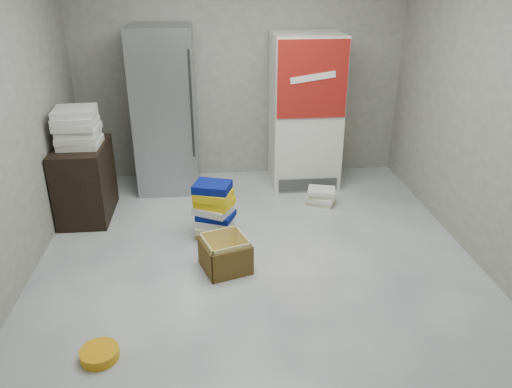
{
  "coord_description": "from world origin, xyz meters",
  "views": [
    {
      "loc": [
        -0.38,
        -3.62,
        2.47
      ],
      "look_at": [
        0.03,
        0.7,
        0.49
      ],
      "focal_mm": 35.0,
      "sensor_mm": 36.0,
      "label": 1
    }
  ],
  "objects": [
    {
      "name": "phonebook_stack_main",
      "position": [
        -0.38,
        0.78,
        0.29
      ],
      "size": [
        0.45,
        0.41,
        0.58
      ],
      "rotation": [
        0.0,
        0.0,
        -0.37
      ],
      "color": "#998552",
      "rests_on": "ground"
    },
    {
      "name": "supply_box_stack",
      "position": [
        -1.73,
        1.39,
        0.99
      ],
      "size": [
        0.43,
        0.44,
        0.39
      ],
      "color": "silver",
      "rests_on": "wood_shelf"
    },
    {
      "name": "phonebook_stack_side",
      "position": [
        0.85,
        1.45,
        0.09
      ],
      "size": [
        0.38,
        0.36,
        0.18
      ],
      "rotation": [
        0.0,
        0.0,
        -0.38
      ],
      "color": "beige",
      "rests_on": "ground"
    },
    {
      "name": "cardboard_box",
      "position": [
        -0.29,
        0.2,
        0.13
      ],
      "size": [
        0.49,
        0.49,
        0.31
      ],
      "rotation": [
        0.0,
        0.0,
        0.32
      ],
      "color": "yellow",
      "rests_on": "ground"
    },
    {
      "name": "coke_cooler",
      "position": [
        0.75,
        2.12,
        0.9
      ],
      "size": [
        0.8,
        0.73,
        1.8
      ],
      "color": "silver",
      "rests_on": "ground"
    },
    {
      "name": "bucket_lid",
      "position": [
        -1.2,
        -0.85,
        0.04
      ],
      "size": [
        0.32,
        0.32,
        0.07
      ],
      "primitive_type": "cylinder",
      "rotation": [
        0.0,
        0.0,
        0.23
      ],
      "color": "orange",
      "rests_on": "ground"
    },
    {
      "name": "ground",
      "position": [
        0.0,
        0.0,
        0.0
      ],
      "size": [
        5.0,
        5.0,
        0.0
      ],
      "primitive_type": "plane",
      "color": "silver",
      "rests_on": "ground"
    },
    {
      "name": "room_shell",
      "position": [
        0.0,
        0.0,
        1.8
      ],
      "size": [
        4.04,
        5.04,
        2.82
      ],
      "color": "#9E9A8E",
      "rests_on": "ground"
    },
    {
      "name": "wood_shelf",
      "position": [
        -1.73,
        1.4,
        0.4
      ],
      "size": [
        0.5,
        0.8,
        0.8
      ],
      "primitive_type": "cube",
      "color": "black",
      "rests_on": "ground"
    },
    {
      "name": "steel_fridge",
      "position": [
        -0.9,
        2.13,
        0.95
      ],
      "size": [
        0.7,
        0.72,
        1.9
      ],
      "color": "#A4A7AC",
      "rests_on": "ground"
    }
  ]
}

